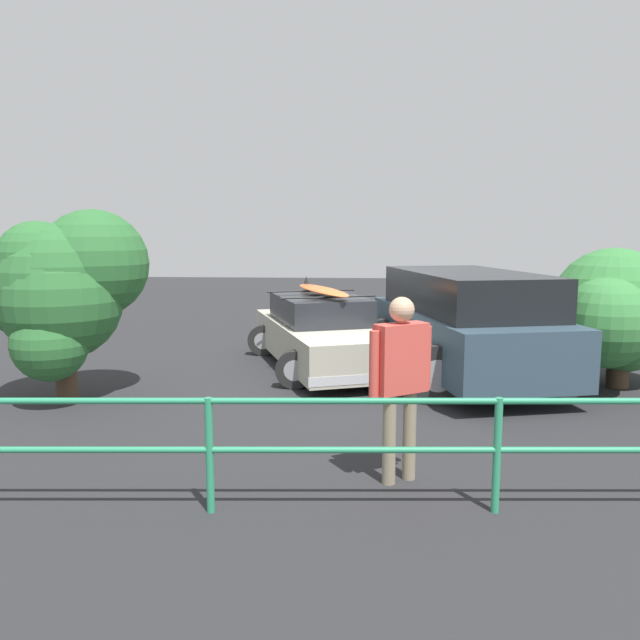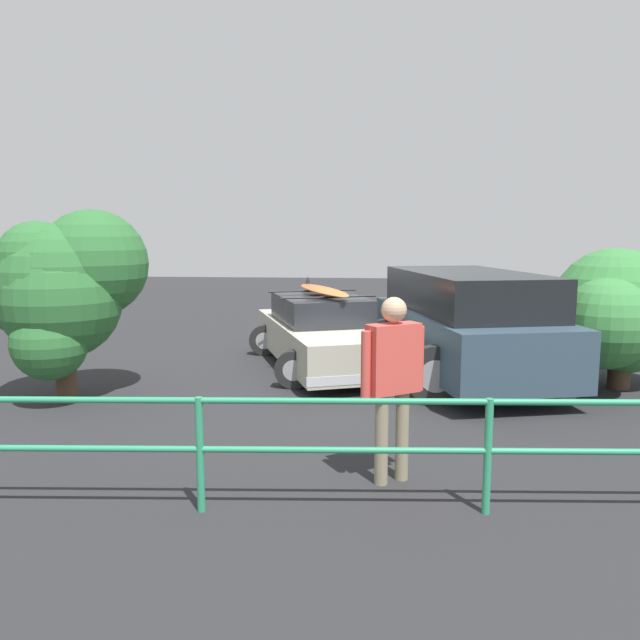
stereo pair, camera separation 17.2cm
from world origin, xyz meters
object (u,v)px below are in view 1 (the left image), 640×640
object	(u,v)px
sedan_car	(322,333)
suv_car	(465,323)
bush_near_left	(62,286)
bush_near_right	(617,314)
person_bystander	(401,372)

from	to	relation	value
sedan_car	suv_car	bearing A→B (deg)	162.77
bush_near_left	bush_near_right	world-z (taller)	bush_near_left
sedan_car	bush_near_right	size ratio (longest dim) A/B	2.00
person_bystander	bush_near_right	distance (m)	5.48
sedan_car	bush_near_left	xyz separation A→B (m)	(3.56, 2.48, 1.06)
suv_car	bush_near_right	bearing A→B (deg)	172.48
bush_near_left	bush_near_right	distance (m)	8.44
suv_car	person_bystander	xyz separation A→B (m)	(1.32, 4.42, 0.16)
suv_car	bush_near_left	size ratio (longest dim) A/B	1.77
sedan_car	person_bystander	xyz separation A→B (m)	(-1.11, 5.17, 0.49)
suv_car	bush_near_right	xyz separation A→B (m)	(-2.31, 0.30, 0.22)
suv_car	person_bystander	distance (m)	4.61
sedan_car	person_bystander	world-z (taller)	person_bystander
suv_car	person_bystander	size ratio (longest dim) A/B	2.67
suv_car	bush_near_left	bearing A→B (deg)	16.01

